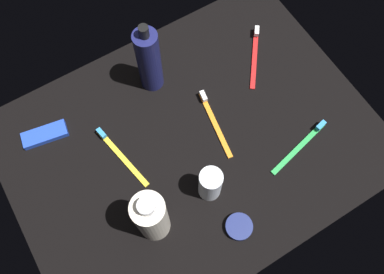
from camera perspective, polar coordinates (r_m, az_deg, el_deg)
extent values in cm
cube|color=black|center=(94.80, 0.00, -0.82)|extent=(84.00, 64.00, 1.20)
cylinder|color=navy|center=(93.88, -5.97, 10.75)|extent=(5.54, 5.54, 18.70)
cylinder|color=black|center=(85.11, -6.69, 14.68)|extent=(2.20, 2.20, 2.80)
cylinder|color=silver|center=(80.73, -5.75, -11.28)|extent=(6.59, 6.59, 17.58)
cylinder|color=silver|center=(71.10, -6.50, -9.77)|extent=(3.20, 3.20, 2.20)
cylinder|color=silver|center=(85.81, 2.60, -6.68)|extent=(4.97, 4.97, 10.17)
cube|color=green|center=(96.47, 14.89, -1.47)|extent=(17.84, 5.05, 0.90)
cube|color=#338CCC|center=(98.95, 17.78, 1.58)|extent=(2.78, 1.63, 1.20)
cube|color=yellow|center=(93.82, -9.86, -2.83)|extent=(4.61, 17.90, 0.90)
cube|color=#338CCC|center=(95.80, -12.72, 0.54)|extent=(1.58, 2.76, 1.20)
cube|color=red|center=(105.63, 8.85, 11.04)|extent=(11.99, 14.95, 0.90)
cube|color=white|center=(109.15, 9.16, 14.61)|extent=(2.46, 2.73, 1.20)
cube|color=orange|center=(95.66, 3.32, 1.83)|extent=(4.11, 17.96, 0.90)
cube|color=white|center=(97.65, 1.62, 5.82)|extent=(1.51, 2.74, 1.20)
cube|color=blue|center=(100.24, -20.13, 0.32)|extent=(10.94, 5.78, 1.50)
cylinder|color=navy|center=(88.75, 6.67, -12.52)|extent=(5.88, 5.88, 1.51)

